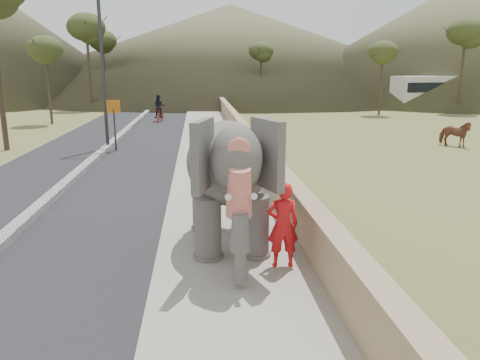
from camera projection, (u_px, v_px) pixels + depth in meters
name	position (u px, v px, depth m)	size (l,w,h in m)	color
ground	(226.00, 238.00, 10.85)	(160.00, 160.00, 0.00)	olive
road	(96.00, 160.00, 20.09)	(7.00, 120.00, 0.03)	black
median	(96.00, 157.00, 20.07)	(0.35, 120.00, 0.22)	black
walkway	(212.00, 156.00, 20.52)	(3.00, 120.00, 0.15)	#9E9687
parapet	(250.00, 145.00, 20.55)	(0.30, 120.00, 1.10)	tan
lamppost	(108.00, 45.00, 21.73)	(1.76, 0.36, 8.00)	#323137
signboard	(114.00, 116.00, 21.85)	(0.60, 0.08, 2.40)	#2D2D33
cow	(455.00, 134.00, 23.34)	(0.70, 1.53, 1.30)	brown
distant_car	(375.00, 99.00, 47.90)	(1.70, 4.23, 1.44)	silver
bus_white	(446.00, 92.00, 45.61)	(2.50, 11.00, 3.10)	silver
hill_right	(470.00, 36.00, 62.50)	(56.00, 56.00, 16.00)	brown
hill_far	(230.00, 49.00, 77.45)	(80.00, 80.00, 14.00)	brown
elephant_and_man	(228.00, 180.00, 9.91)	(2.27, 3.89, 2.78)	#65605B
motorcyclist	(160.00, 111.00, 34.18)	(0.98, 1.91, 2.00)	maroon
trees	(242.00, 66.00, 37.68)	(47.92, 41.80, 9.06)	#473828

